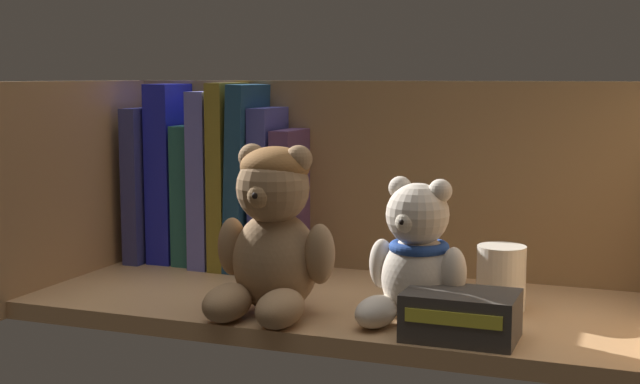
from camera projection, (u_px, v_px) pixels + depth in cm
name	position (u px, v px, depth cm)	size (l,w,h in cm)	color
shelf_board	(347.00, 307.00, 101.87)	(71.53, 30.06, 2.00)	tan
shelf_back_panel	(387.00, 185.00, 114.74)	(73.93, 1.20, 26.71)	olive
shelf_side_panel_left	(77.00, 186.00, 113.19)	(1.60, 32.46, 26.71)	tan
book_0	(153.00, 183.00, 123.68)	(2.32, 12.72, 21.04)	navy
book_1	(174.00, 172.00, 122.29)	(3.52, 9.62, 24.26)	#1D23B6
book_2	(197.00, 193.00, 121.40)	(2.72, 9.91, 18.78)	#27635C
book_3	(216.00, 178.00, 120.02)	(2.62, 12.33, 23.33)	#6266C4
book_4	(235.00, 174.00, 118.95)	(2.20, 12.77, 24.46)	olive
book_5	(253.00, 176.00, 118.03)	(2.23, 12.91, 24.25)	navy
book_6	(272.00, 188.00, 117.23)	(2.62, 10.38, 21.27)	#3F4397
book_7	(294.00, 200.00, 116.33)	(2.66, 10.08, 18.48)	#50335D
teddy_bear_larger	(272.00, 235.00, 94.22)	(13.26, 13.45, 18.19)	#93704C
teddy_bear_smaller	(415.00, 262.00, 90.96)	(11.33, 11.73, 15.07)	beige
pillar_candle	(501.00, 277.00, 96.91)	(5.33, 5.33, 7.01)	silver
small_product_box	(461.00, 315.00, 86.04)	(10.83, 7.38, 4.66)	#38332D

